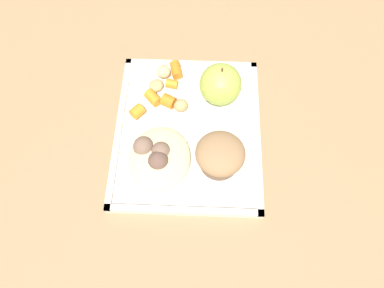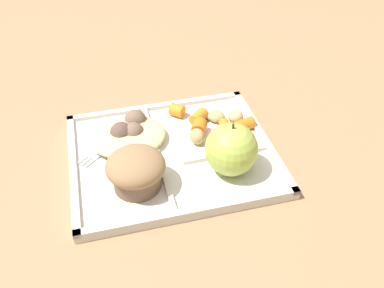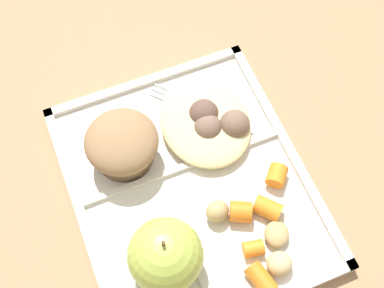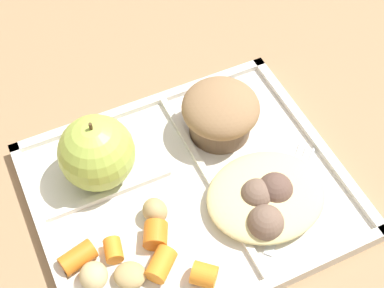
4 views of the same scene
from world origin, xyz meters
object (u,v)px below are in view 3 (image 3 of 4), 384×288
Objects in this scene: lunch_tray at (190,187)px; plastic_fork at (196,107)px; bran_muffin at (122,145)px; green_apple at (165,256)px.

lunch_tray reaches higher than plastic_fork.
plastic_fork is (0.03, -0.11, -0.03)m from bran_muffin.
bran_muffin is 0.75× the size of plastic_fork.
lunch_tray is 3.73× the size of bran_muffin.
plastic_fork is at bearing -73.22° from bran_muffin.
green_apple is at bearing 148.88° from plastic_fork.
plastic_fork is (0.18, -0.11, -0.04)m from green_apple.
green_apple is (-0.08, 0.06, 0.04)m from lunch_tray.
green_apple reaches higher than bran_muffin.
lunch_tray is 0.10m from bran_muffin.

